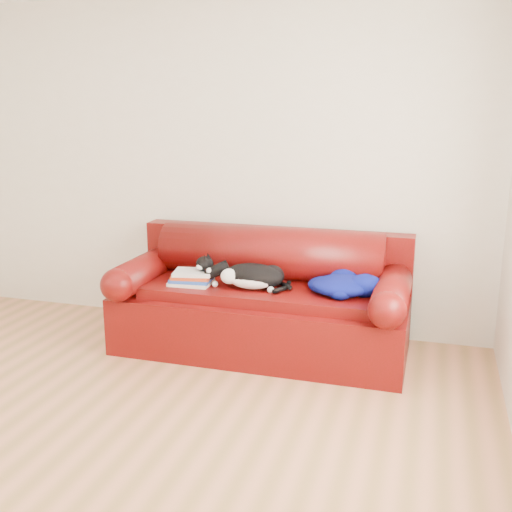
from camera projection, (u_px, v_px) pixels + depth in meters
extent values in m
plane|color=olive|center=(80.00, 439.00, 3.24)|extent=(4.50, 4.50, 0.00)
cube|color=beige|center=(209.00, 166.00, 4.79)|extent=(4.50, 0.02, 2.60)
cube|color=#390B02|center=(262.00, 322.00, 4.42)|extent=(2.10, 0.90, 0.42)
cube|color=#390B02|center=(260.00, 293.00, 4.32)|extent=(1.66, 0.62, 0.10)
cylinder|color=black|center=(129.00, 348.00, 4.42)|extent=(0.06, 0.06, 0.05)
cylinder|color=black|center=(384.00, 380.00, 3.90)|extent=(0.06, 0.06, 0.05)
cylinder|color=black|center=(167.00, 319.00, 5.03)|extent=(0.06, 0.06, 0.05)
cylinder|color=black|center=(392.00, 343.00, 4.51)|extent=(0.06, 0.06, 0.05)
cube|color=#390B02|center=(275.00, 281.00, 4.71)|extent=(2.10, 0.18, 0.85)
cylinder|color=#390B02|center=(271.00, 253.00, 4.54)|extent=(1.70, 0.40, 0.40)
cylinder|color=#390B02|center=(146.00, 269.00, 4.61)|extent=(0.24, 0.88, 0.24)
sphere|color=#390B02|center=(117.00, 285.00, 4.20)|extent=(0.24, 0.24, 0.24)
cylinder|color=#390B02|center=(393.00, 290.00, 4.08)|extent=(0.24, 0.88, 0.24)
sphere|color=#390B02|center=(387.00, 310.00, 3.67)|extent=(0.24, 0.24, 0.24)
cube|color=silver|center=(192.00, 282.00, 4.36)|extent=(0.31, 0.24, 0.02)
cube|color=white|center=(192.00, 282.00, 4.36)|extent=(0.30, 0.23, 0.02)
cube|color=#2049B1|center=(192.00, 279.00, 4.36)|extent=(0.31, 0.25, 0.02)
cube|color=white|center=(192.00, 279.00, 4.36)|extent=(0.30, 0.24, 0.02)
cube|color=#B93815|center=(192.00, 276.00, 4.35)|extent=(0.31, 0.26, 0.02)
cube|color=white|center=(192.00, 276.00, 4.35)|extent=(0.30, 0.24, 0.02)
cube|color=silver|center=(192.00, 272.00, 4.34)|extent=(0.31, 0.26, 0.02)
cube|color=white|center=(192.00, 272.00, 4.34)|extent=(0.30, 0.25, 0.02)
ellipsoid|color=black|center=(253.00, 276.00, 4.24)|extent=(0.48, 0.35, 0.18)
ellipsoid|color=white|center=(251.00, 283.00, 4.20)|extent=(0.33, 0.21, 0.11)
ellipsoid|color=white|center=(229.00, 276.00, 4.22)|extent=(0.15, 0.14, 0.11)
ellipsoid|color=black|center=(272.00, 278.00, 4.25)|extent=(0.22, 0.22, 0.15)
ellipsoid|color=black|center=(213.00, 268.00, 4.23)|extent=(0.16, 0.15, 0.11)
ellipsoid|color=white|center=(209.00, 271.00, 4.21)|extent=(0.07, 0.07, 0.05)
sphere|color=#BF7272|center=(207.00, 271.00, 4.20)|extent=(0.02, 0.02, 0.02)
cone|color=black|center=(215.00, 262.00, 4.19)|extent=(0.06, 0.05, 0.05)
cone|color=black|center=(216.00, 260.00, 4.25)|extent=(0.06, 0.05, 0.05)
cylinder|color=black|center=(285.00, 285.00, 4.23)|extent=(0.13, 0.14, 0.04)
sphere|color=white|center=(224.00, 287.00, 4.21)|extent=(0.04, 0.04, 0.04)
sphere|color=white|center=(271.00, 290.00, 4.15)|extent=(0.04, 0.04, 0.04)
ellipsoid|color=#021245|center=(342.00, 285.00, 4.11)|extent=(0.52, 0.49, 0.13)
ellipsoid|color=#021245|center=(365.00, 285.00, 4.07)|extent=(0.32, 0.29, 0.16)
ellipsoid|color=#021245|center=(326.00, 284.00, 4.18)|extent=(0.33, 0.36, 0.10)
ellipsoid|color=#021245|center=(344.00, 278.00, 4.23)|extent=(0.26, 0.23, 0.16)
ellipsoid|color=#021245|center=(340.00, 292.00, 4.01)|extent=(0.21, 0.22, 0.10)
ellipsoid|color=white|center=(355.00, 285.00, 4.04)|extent=(0.19, 0.13, 0.04)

